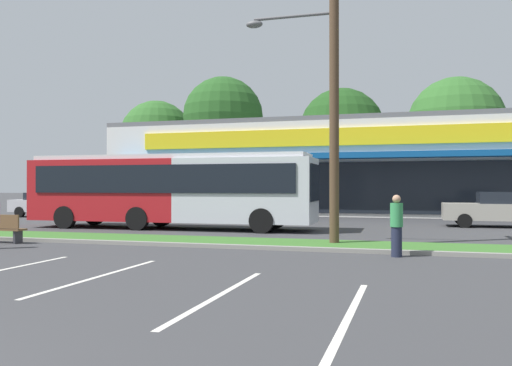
{
  "coord_description": "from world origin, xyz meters",
  "views": [
    {
      "loc": [
        5.64,
        -2.45,
        1.88
      ],
      "look_at": [
        -0.42,
        18.1,
        2.01
      ],
      "focal_mm": 37.48,
      "sensor_mm": 36.0,
      "label": 1
    }
  ],
  "objects_px": {
    "city_bus": "(170,189)",
    "car_1": "(49,204)",
    "car_2": "(152,205)",
    "bus_stop_bench": "(1,228)",
    "car_0": "(499,209)",
    "utility_pole": "(330,73)",
    "pedestrian_by_pole": "(397,226)"
  },
  "relations": [
    {
      "from": "car_0",
      "to": "car_1",
      "type": "bearing_deg",
      "value": -2.3
    },
    {
      "from": "utility_pole",
      "to": "pedestrian_by_pole",
      "type": "bearing_deg",
      "value": -43.89
    },
    {
      "from": "utility_pole",
      "to": "city_bus",
      "type": "distance_m",
      "value": 9.9
    },
    {
      "from": "car_2",
      "to": "pedestrian_by_pole",
      "type": "distance_m",
      "value": 18.25
    },
    {
      "from": "bus_stop_bench",
      "to": "car_1",
      "type": "relative_size",
      "value": 0.34
    },
    {
      "from": "bus_stop_bench",
      "to": "city_bus",
      "type": "bearing_deg",
      "value": -111.18
    },
    {
      "from": "car_0",
      "to": "pedestrian_by_pole",
      "type": "bearing_deg",
      "value": 70.69
    },
    {
      "from": "car_0",
      "to": "car_1",
      "type": "relative_size",
      "value": 1.01
    },
    {
      "from": "utility_pole",
      "to": "bus_stop_bench",
      "type": "distance_m",
      "value": 11.83
    },
    {
      "from": "car_1",
      "to": "car_2",
      "type": "bearing_deg",
      "value": -5.6
    },
    {
      "from": "car_2",
      "to": "bus_stop_bench",
      "type": "bearing_deg",
      "value": 94.31
    },
    {
      "from": "utility_pole",
      "to": "bus_stop_bench",
      "type": "height_order",
      "value": "utility_pole"
    },
    {
      "from": "bus_stop_bench",
      "to": "car_2",
      "type": "relative_size",
      "value": 0.35
    },
    {
      "from": "car_1",
      "to": "utility_pole",
      "type": "bearing_deg",
      "value": -30.24
    },
    {
      "from": "bus_stop_bench",
      "to": "car_1",
      "type": "xyz_separation_m",
      "value": [
        -8.22,
        13.11,
        0.27
      ]
    },
    {
      "from": "car_1",
      "to": "pedestrian_by_pole",
      "type": "bearing_deg",
      "value": -31.84
    },
    {
      "from": "utility_pole",
      "to": "car_2",
      "type": "distance_m",
      "value": 16.04
    },
    {
      "from": "car_0",
      "to": "city_bus",
      "type": "bearing_deg",
      "value": 19.8
    },
    {
      "from": "city_bus",
      "to": "car_1",
      "type": "height_order",
      "value": "city_bus"
    },
    {
      "from": "city_bus",
      "to": "bus_stop_bench",
      "type": "relative_size",
      "value": 8.1
    },
    {
      "from": "bus_stop_bench",
      "to": "pedestrian_by_pole",
      "type": "relative_size",
      "value": 0.97
    },
    {
      "from": "car_1",
      "to": "bus_stop_bench",
      "type": "bearing_deg",
      "value": -57.92
    },
    {
      "from": "city_bus",
      "to": "bus_stop_bench",
      "type": "distance_m",
      "value": 7.66
    },
    {
      "from": "utility_pole",
      "to": "pedestrian_by_pole",
      "type": "xyz_separation_m",
      "value": [
        2.08,
        -2.0,
        -4.6
      ]
    },
    {
      "from": "utility_pole",
      "to": "city_bus",
      "type": "bearing_deg",
      "value": 148.07
    },
    {
      "from": "city_bus",
      "to": "pedestrian_by_pole",
      "type": "xyz_separation_m",
      "value": [
        9.89,
        -6.87,
        -0.94
      ]
    },
    {
      "from": "utility_pole",
      "to": "bus_stop_bench",
      "type": "bearing_deg",
      "value": -168.33
    },
    {
      "from": "city_bus",
      "to": "car_0",
      "type": "relative_size",
      "value": 2.71
    },
    {
      "from": "car_2",
      "to": "pedestrian_by_pole",
      "type": "height_order",
      "value": "pedestrian_by_pole"
    },
    {
      "from": "pedestrian_by_pole",
      "to": "utility_pole",
      "type": "bearing_deg",
      "value": -59.78
    },
    {
      "from": "car_0",
      "to": "utility_pole",
      "type": "bearing_deg",
      "value": 57.76
    },
    {
      "from": "city_bus",
      "to": "car_1",
      "type": "xyz_separation_m",
      "value": [
        -10.95,
        6.07,
        -0.99
      ]
    }
  ]
}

